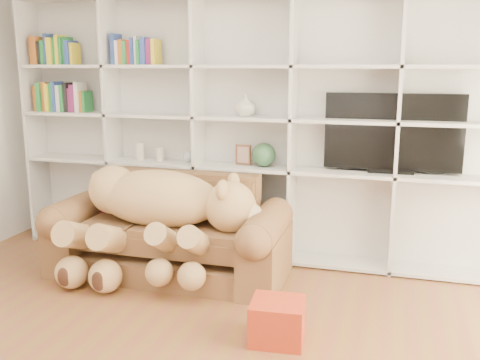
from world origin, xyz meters
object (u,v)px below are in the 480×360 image
(gift_box, at_px, (277,321))
(tv, at_px, (393,134))
(teddy_bear, at_px, (156,211))
(sofa, at_px, (170,238))

(gift_box, height_order, tv, tv)
(teddy_bear, relative_size, gift_box, 4.67)
(sofa, xyz_separation_m, gift_box, (1.13, -0.89, -0.18))
(tv, bearing_deg, sofa, -160.31)
(teddy_bear, distance_m, tv, 2.09)
(sofa, distance_m, tv, 2.09)
(sofa, distance_m, teddy_bear, 0.33)
(sofa, distance_m, gift_box, 1.45)
(sofa, relative_size, gift_box, 5.82)
(gift_box, xyz_separation_m, tv, (0.65, 1.53, 1.06))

